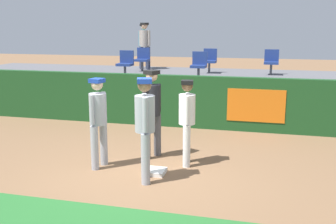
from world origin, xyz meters
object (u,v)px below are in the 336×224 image
object	(u,v)px
player_runner_visitor	(98,117)
player_umpire	(152,108)
first_base	(155,172)
seat_back_center	(210,59)
seat_back_right	(271,61)
spectator_capped	(145,43)
seat_front_center	(199,64)
seat_back_left	(143,58)
seat_front_left	(126,62)
player_coach_visitor	(145,123)
player_fielder_home	(187,117)
spectator_hooded	(144,43)

from	to	relation	value
player_runner_visitor	player_umpire	xyz separation A→B (m)	(0.83, 0.87, 0.05)
first_base	seat_back_center	world-z (taller)	seat_back_center
seat_back_right	spectator_capped	world-z (taller)	spectator_capped
player_umpire	seat_front_center	distance (m)	4.28
first_base	seat_back_left	world-z (taller)	seat_back_left
first_base	seat_front_left	size ratio (longest dim) A/B	0.48
seat_back_center	seat_front_center	xyz separation A→B (m)	(-0.04, -1.80, -0.00)
seat_back_left	seat_back_right	world-z (taller)	same
seat_back_center	seat_back_left	size ratio (longest dim) A/B	1.00
player_coach_visitor	seat_back_left	world-z (taller)	seat_back_left
seat_back_left	seat_front_left	bearing A→B (deg)	-89.35
player_coach_visitor	player_runner_visitor	bearing A→B (deg)	-131.97
player_coach_visitor	player_umpire	world-z (taller)	player_coach_visitor
player_umpire	seat_back_left	world-z (taller)	seat_back_left
player_runner_visitor	seat_back_center	distance (m)	7.03
first_base	player_fielder_home	world-z (taller)	player_fielder_home
player_fielder_home	seat_front_center	size ratio (longest dim) A/B	2.06
seat_front_center	seat_back_right	xyz separation A→B (m)	(2.13, 1.80, 0.00)
seat_back_right	seat_front_left	bearing A→B (deg)	-158.28
first_base	seat_front_center	xyz separation A→B (m)	(-0.12, 5.20, 1.60)
player_umpire	spectator_hooded	world-z (taller)	spectator_hooded
player_fielder_home	seat_front_center	distance (m)	4.60
seat_front_center	seat_back_right	bearing A→B (deg)	40.21
seat_front_center	seat_back_left	xyz separation A→B (m)	(-2.41, 1.80, 0.00)
player_fielder_home	spectator_capped	world-z (taller)	spectator_capped
seat_back_center	seat_back_left	xyz separation A→B (m)	(-2.45, 0.00, 0.00)
seat_back_right	spectator_capped	distance (m)	4.71
player_runner_visitor	player_coach_visitor	size ratio (longest dim) A/B	0.95
player_coach_visitor	seat_front_left	world-z (taller)	seat_front_left
player_fielder_home	seat_front_center	xyz separation A→B (m)	(-0.60, 4.51, 0.65)
seat_back_center	player_runner_visitor	bearing A→B (deg)	-98.98
player_coach_visitor	spectator_hooded	bearing A→B (deg)	178.87
player_fielder_home	seat_back_right	size ratio (longest dim) A/B	2.06
player_umpire	player_runner_visitor	bearing A→B (deg)	-17.29
seat_back_left	seat_back_right	size ratio (longest dim) A/B	1.00
player_umpire	spectator_hooded	xyz separation A→B (m)	(-2.47, 7.05, 1.06)
first_base	seat_back_left	size ratio (longest dim) A/B	0.48
player_umpire	spectator_hooded	size ratio (longest dim) A/B	1.11
seat_back_center	spectator_capped	world-z (taller)	spectator_capped
seat_front_left	seat_back_left	world-z (taller)	same
seat_front_center	seat_back_right	distance (m)	2.79
player_runner_visitor	spectator_capped	size ratio (longest dim) A/B	1.03
seat_back_center	spectator_hooded	size ratio (longest dim) A/B	0.50
player_runner_visitor	seat_back_right	world-z (taller)	seat_back_right
player_runner_visitor	seat_back_right	size ratio (longest dim) A/B	2.12
seat_front_center	seat_back_left	size ratio (longest dim) A/B	1.00
first_base	spectator_capped	size ratio (longest dim) A/B	0.23
player_umpire	seat_front_left	xyz separation A→B (m)	(-2.17, 4.24, 0.56)
player_fielder_home	player_coach_visitor	distance (m)	1.20
seat_back_left	seat_back_center	bearing A→B (deg)	-0.00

